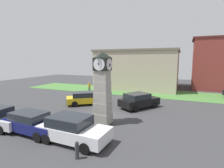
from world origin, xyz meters
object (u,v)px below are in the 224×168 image
car_silver_hatch (86,98)px  car_far_lot (139,100)px  clock_tower (103,89)px  car_by_building (73,129)px  bollard_mid_row (80,139)px  car_near_tower (32,123)px  bollard_far_row (85,127)px  pedestrian_near_bench (89,86)px  bollard_near_tower (77,150)px

car_silver_hatch → car_far_lot: bearing=9.1°
clock_tower → car_by_building: bearing=-94.2°
bollard_mid_row → clock_tower: bearing=96.2°
car_near_tower → car_by_building: (3.33, 0.06, 0.06)m
clock_tower → bollard_far_row: clock_tower is taller
bollard_mid_row → pedestrian_near_bench: pedestrian_near_bench is taller
clock_tower → bollard_mid_row: (0.43, -3.92, -2.26)m
bollard_near_tower → car_near_tower: (-4.63, 1.42, 0.27)m
car_far_lot → car_silver_hatch: (-5.85, -0.94, -0.06)m
clock_tower → bollard_far_row: 3.26m
car_near_tower → bollard_mid_row: bearing=-4.0°
car_by_building → car_silver_hatch: (-4.11, 8.09, -0.07)m
bollard_far_row → pedestrian_near_bench: size_ratio=0.64×
car_silver_hatch → pedestrian_near_bench: (-3.57, 6.86, 0.16)m
bollard_mid_row → car_far_lot: 9.44m
bollard_far_row → car_by_building: car_by_building is taller
car_by_building → car_silver_hatch: car_by_building is taller
bollard_near_tower → car_silver_hatch: (-5.40, 9.58, 0.26)m
clock_tower → bollard_near_tower: 5.64m
clock_tower → bollard_near_tower: size_ratio=5.95×
bollard_near_tower → bollard_mid_row: 1.29m
bollard_mid_row → car_near_tower: (-4.02, 0.28, 0.28)m
bollard_mid_row → car_by_building: car_by_building is taller
car_far_lot → pedestrian_near_bench: pedestrian_near_bench is taller
bollard_near_tower → car_far_lot: 10.54m
clock_tower → pedestrian_near_bench: clock_tower is taller
car_silver_hatch → car_by_building: bearing=-63.1°
bollard_near_tower → pedestrian_near_bench: size_ratio=0.59×
clock_tower → bollard_far_row: size_ratio=5.49×
clock_tower → car_far_lot: size_ratio=1.21×
car_by_building → bollard_mid_row: bearing=-26.4°
car_by_building → bollard_far_row: bearing=85.1°
pedestrian_near_bench → clock_tower: bearing=-55.1°
clock_tower → car_by_building: clock_tower is taller
car_silver_hatch → car_near_tower: bearing=-84.5°
pedestrian_near_bench → car_far_lot: bearing=-32.1°
car_near_tower → car_far_lot: car_far_lot is taller
bollard_far_row → car_silver_hatch: bearing=121.4°
pedestrian_near_bench → bollard_near_tower: bearing=-61.4°
bollard_far_row → car_far_lot: 8.01m
car_by_building → pedestrian_near_bench: 16.81m
bollard_far_row → pedestrian_near_bench: 15.81m
car_near_tower → car_far_lot: bearing=60.8°
bollard_far_row → car_silver_hatch: 8.08m
bollard_mid_row → car_near_tower: car_near_tower is taller
bollard_near_tower → car_by_building: size_ratio=0.21×
bollard_mid_row → car_near_tower: size_ratio=0.21×
car_near_tower → car_silver_hatch: 8.19m
bollard_far_row → pedestrian_near_bench: pedestrian_near_bench is taller
clock_tower → bollard_mid_row: bearing=-83.8°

